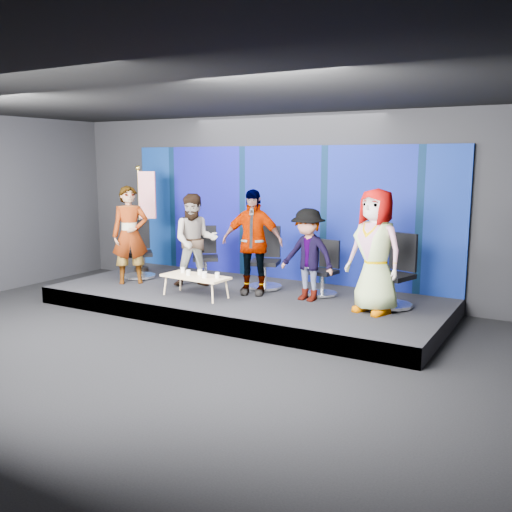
{
  "coord_description": "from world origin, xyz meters",
  "views": [
    {
      "loc": [
        5.1,
        -5.99,
        2.65
      ],
      "look_at": [
        0.29,
        2.4,
        1.0
      ],
      "focal_mm": 40.0,
      "sensor_mm": 36.0,
      "label": 1
    }
  ],
  "objects_px": {
    "panelist_c": "(252,242)",
    "mug_a": "(183,270)",
    "panelist_e": "(375,251)",
    "mug_e": "(217,275)",
    "panelist_a": "(130,235)",
    "coffee_table": "(196,277)",
    "chair_a": "(139,259)",
    "chair_c": "(265,268)",
    "mug_c": "(200,272)",
    "mug_d": "(204,275)",
    "chair_b": "(206,263)",
    "chair_e": "(395,283)",
    "panelist_b": "(195,241)",
    "chair_d": "(324,277)",
    "panelist_d": "(308,255)",
    "flag_stand": "(145,216)",
    "mug_b": "(188,273)"
  },
  "relations": [
    {
      "from": "chair_c",
      "to": "mug_c",
      "type": "bearing_deg",
      "value": -139.36
    },
    {
      "from": "panelist_e",
      "to": "mug_b",
      "type": "xyz_separation_m",
      "value": [
        -3.12,
        -0.57,
        -0.54
      ]
    },
    {
      "from": "chair_a",
      "to": "mug_a",
      "type": "distance_m",
      "value": 1.7
    },
    {
      "from": "panelist_e",
      "to": "mug_c",
      "type": "bearing_deg",
      "value": -154.19
    },
    {
      "from": "panelist_a",
      "to": "panelist_c",
      "type": "bearing_deg",
      "value": -34.65
    },
    {
      "from": "panelist_e",
      "to": "coffee_table",
      "type": "bearing_deg",
      "value": -152.23
    },
    {
      "from": "chair_b",
      "to": "panelist_e",
      "type": "xyz_separation_m",
      "value": [
        3.58,
        -0.61,
        0.61
      ]
    },
    {
      "from": "chair_e",
      "to": "panelist_e",
      "type": "bearing_deg",
      "value": -94.07
    },
    {
      "from": "chair_a",
      "to": "chair_c",
      "type": "bearing_deg",
      "value": -34.3
    },
    {
      "from": "chair_a",
      "to": "panelist_c",
      "type": "bearing_deg",
      "value": -45.16
    },
    {
      "from": "chair_e",
      "to": "flag_stand",
      "type": "distance_m",
      "value": 5.46
    },
    {
      "from": "panelist_c",
      "to": "mug_e",
      "type": "distance_m",
      "value": 0.87
    },
    {
      "from": "chair_b",
      "to": "panelist_e",
      "type": "distance_m",
      "value": 3.68
    },
    {
      "from": "panelist_a",
      "to": "chair_b",
      "type": "bearing_deg",
      "value": -6.22
    },
    {
      "from": "chair_b",
      "to": "mug_a",
      "type": "height_order",
      "value": "chair_b"
    },
    {
      "from": "panelist_c",
      "to": "mug_b",
      "type": "distance_m",
      "value": 1.23
    },
    {
      "from": "chair_d",
      "to": "panelist_d",
      "type": "relative_size",
      "value": 0.62
    },
    {
      "from": "chair_d",
      "to": "panelist_e",
      "type": "height_order",
      "value": "panelist_e"
    },
    {
      "from": "mug_a",
      "to": "chair_d",
      "type": "bearing_deg",
      "value": 26.5
    },
    {
      "from": "coffee_table",
      "to": "mug_b",
      "type": "bearing_deg",
      "value": -170.8
    },
    {
      "from": "mug_e",
      "to": "flag_stand",
      "type": "xyz_separation_m",
      "value": [
        -2.64,
        1.25,
        0.76
      ]
    },
    {
      "from": "panelist_a",
      "to": "flag_stand",
      "type": "xyz_separation_m",
      "value": [
        -0.5,
        1.0,
        0.25
      ]
    },
    {
      "from": "panelist_e",
      "to": "mug_b",
      "type": "distance_m",
      "value": 3.22
    },
    {
      "from": "panelist_d",
      "to": "mug_e",
      "type": "distance_m",
      "value": 1.56
    },
    {
      "from": "chair_e",
      "to": "panelist_b",
      "type": "bearing_deg",
      "value": -157.08
    },
    {
      "from": "chair_c",
      "to": "mug_c",
      "type": "xyz_separation_m",
      "value": [
        -0.7,
        -1.08,
        0.04
      ]
    },
    {
      "from": "panelist_e",
      "to": "chair_c",
      "type": "bearing_deg",
      "value": -178.4
    },
    {
      "from": "chair_c",
      "to": "mug_d",
      "type": "xyz_separation_m",
      "value": [
        -0.48,
        -1.26,
        0.05
      ]
    },
    {
      "from": "panelist_c",
      "to": "panelist_b",
      "type": "bearing_deg",
      "value": 164.14
    },
    {
      "from": "mug_b",
      "to": "chair_a",
      "type": "bearing_deg",
      "value": 156.51
    },
    {
      "from": "chair_c",
      "to": "coffee_table",
      "type": "relative_size",
      "value": 0.92
    },
    {
      "from": "panelist_d",
      "to": "mug_b",
      "type": "bearing_deg",
      "value": -149.29
    },
    {
      "from": "panelist_c",
      "to": "mug_a",
      "type": "height_order",
      "value": "panelist_c"
    },
    {
      "from": "chair_d",
      "to": "panelist_e",
      "type": "xyz_separation_m",
      "value": [
        1.12,
        -0.68,
        0.64
      ]
    },
    {
      "from": "chair_c",
      "to": "chair_d",
      "type": "height_order",
      "value": "chair_c"
    },
    {
      "from": "panelist_e",
      "to": "mug_e",
      "type": "distance_m",
      "value": 2.67
    },
    {
      "from": "panelist_d",
      "to": "flag_stand",
      "type": "distance_m",
      "value": 4.05
    },
    {
      "from": "panelist_c",
      "to": "mug_c",
      "type": "height_order",
      "value": "panelist_c"
    },
    {
      "from": "mug_d",
      "to": "coffee_table",
      "type": "bearing_deg",
      "value": 163.4
    },
    {
      "from": "panelist_b",
      "to": "mug_e",
      "type": "relative_size",
      "value": 19.05
    },
    {
      "from": "mug_c",
      "to": "mug_d",
      "type": "bearing_deg",
      "value": -39.29
    },
    {
      "from": "chair_a",
      "to": "chair_c",
      "type": "distance_m",
      "value": 2.69
    },
    {
      "from": "coffee_table",
      "to": "mug_c",
      "type": "bearing_deg",
      "value": 80.43
    },
    {
      "from": "panelist_c",
      "to": "mug_c",
      "type": "distance_m",
      "value": 1.05
    },
    {
      "from": "chair_b",
      "to": "chair_c",
      "type": "xyz_separation_m",
      "value": [
        1.32,
        0.03,
        0.02
      ]
    },
    {
      "from": "chair_e",
      "to": "panelist_e",
      "type": "xyz_separation_m",
      "value": [
        -0.19,
        -0.48,
        0.57
      ]
    },
    {
      "from": "chair_e",
      "to": "mug_e",
      "type": "xyz_separation_m",
      "value": [
        -2.75,
        -0.98,
        0.03
      ]
    },
    {
      "from": "panelist_a",
      "to": "coffee_table",
      "type": "bearing_deg",
      "value": -53.31
    },
    {
      "from": "mug_c",
      "to": "mug_a",
      "type": "bearing_deg",
      "value": 178.13
    },
    {
      "from": "chair_e",
      "to": "mug_d",
      "type": "distance_m",
      "value": 3.14
    }
  ]
}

